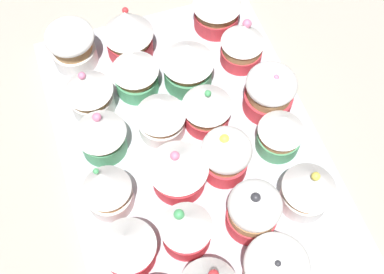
{
  "coord_description": "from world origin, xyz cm",
  "views": [
    {
      "loc": [
        26.44,
        -8.92,
        55.43
      ],
      "look_at": [
        0.0,
        0.0,
        4.2
      ],
      "focal_mm": 46.9,
      "sensor_mm": 36.0,
      "label": 1
    }
  ],
  "objects_px": {
    "cupcake_7": "(135,71)",
    "cupcake_2": "(100,132)",
    "baking_tray": "(192,151)",
    "cupcake_19": "(270,91)",
    "cupcake_1": "(89,90)",
    "cupcake_20": "(281,131)",
    "cupcake_21": "(309,187)",
    "cupcake_13": "(207,106)",
    "cupcake_0": "(72,44)",
    "cupcake_8": "(161,115)",
    "cupcake_6": "(128,32)",
    "cupcake_16": "(275,268)",
    "cupcake_12": "(188,63)",
    "cupcake_9": "(178,168)",
    "cupcake_14": "(226,155)",
    "cupcake_3": "(107,188)",
    "cupcake_10": "(186,228)",
    "cupcake_15": "(254,210)",
    "cupcake_4": "(128,246)",
    "cupcake_17": "(217,5)"
  },
  "relations": [
    {
      "from": "cupcake_13",
      "to": "cupcake_7",
      "type": "bearing_deg",
      "value": -138.35
    },
    {
      "from": "baking_tray",
      "to": "cupcake_21",
      "type": "distance_m",
      "value": 0.15
    },
    {
      "from": "cupcake_13",
      "to": "cupcake_20",
      "type": "xyz_separation_m",
      "value": [
        0.06,
        0.07,
        -0.0
      ]
    },
    {
      "from": "cupcake_9",
      "to": "cupcake_15",
      "type": "bearing_deg",
      "value": 40.1
    },
    {
      "from": "cupcake_3",
      "to": "cupcake_19",
      "type": "bearing_deg",
      "value": 105.91
    },
    {
      "from": "cupcake_7",
      "to": "cupcake_2",
      "type": "bearing_deg",
      "value": -40.54
    },
    {
      "from": "cupcake_6",
      "to": "cupcake_2",
      "type": "bearing_deg",
      "value": -27.38
    },
    {
      "from": "cupcake_13",
      "to": "cupcake_0",
      "type": "bearing_deg",
      "value": -137.38
    },
    {
      "from": "cupcake_1",
      "to": "cupcake_20",
      "type": "relative_size",
      "value": 1.17
    },
    {
      "from": "cupcake_3",
      "to": "cupcake_20",
      "type": "bearing_deg",
      "value": 91.81
    },
    {
      "from": "cupcake_15",
      "to": "cupcake_19",
      "type": "distance_m",
      "value": 0.16
    },
    {
      "from": "cupcake_4",
      "to": "cupcake_2",
      "type": "bearing_deg",
      "value": 177.92
    },
    {
      "from": "cupcake_20",
      "to": "cupcake_21",
      "type": "relative_size",
      "value": 0.81
    },
    {
      "from": "cupcake_15",
      "to": "cupcake_16",
      "type": "distance_m",
      "value": 0.06
    },
    {
      "from": "cupcake_10",
      "to": "cupcake_12",
      "type": "xyz_separation_m",
      "value": [
        -0.2,
        0.07,
        0.0
      ]
    },
    {
      "from": "cupcake_9",
      "to": "cupcake_21",
      "type": "relative_size",
      "value": 0.92
    },
    {
      "from": "cupcake_3",
      "to": "cupcake_13",
      "type": "height_order",
      "value": "cupcake_3"
    },
    {
      "from": "baking_tray",
      "to": "cupcake_8",
      "type": "bearing_deg",
      "value": -144.14
    },
    {
      "from": "cupcake_16",
      "to": "cupcake_12",
      "type": "bearing_deg",
      "value": -179.27
    },
    {
      "from": "cupcake_3",
      "to": "cupcake_7",
      "type": "xyz_separation_m",
      "value": [
        -0.14,
        0.07,
        -0.0
      ]
    },
    {
      "from": "cupcake_4",
      "to": "cupcake_21",
      "type": "bearing_deg",
      "value": 89.51
    },
    {
      "from": "cupcake_3",
      "to": "cupcake_13",
      "type": "relative_size",
      "value": 1.06
    },
    {
      "from": "cupcake_0",
      "to": "cupcake_10",
      "type": "height_order",
      "value": "cupcake_10"
    },
    {
      "from": "cupcake_10",
      "to": "cupcake_20",
      "type": "bearing_deg",
      "value": 118.16
    },
    {
      "from": "cupcake_19",
      "to": "cupcake_21",
      "type": "bearing_deg",
      "value": -4.77
    },
    {
      "from": "cupcake_3",
      "to": "cupcake_17",
      "type": "xyz_separation_m",
      "value": [
        -0.21,
        0.2,
        0.0
      ]
    },
    {
      "from": "cupcake_7",
      "to": "cupcake_21",
      "type": "bearing_deg",
      "value": 32.77
    },
    {
      "from": "cupcake_14",
      "to": "cupcake_7",
      "type": "bearing_deg",
      "value": -155.47
    },
    {
      "from": "cupcake_0",
      "to": "cupcake_6",
      "type": "distance_m",
      "value": 0.07
    },
    {
      "from": "cupcake_1",
      "to": "cupcake_14",
      "type": "xyz_separation_m",
      "value": [
        0.13,
        0.13,
        -0.0
      ]
    },
    {
      "from": "cupcake_8",
      "to": "cupcake_14",
      "type": "relative_size",
      "value": 0.96
    },
    {
      "from": "cupcake_10",
      "to": "cupcake_13",
      "type": "distance_m",
      "value": 0.15
    },
    {
      "from": "cupcake_14",
      "to": "cupcake_9",
      "type": "bearing_deg",
      "value": -91.4
    },
    {
      "from": "baking_tray",
      "to": "cupcake_19",
      "type": "relative_size",
      "value": 6.31
    },
    {
      "from": "cupcake_7",
      "to": "cupcake_10",
      "type": "bearing_deg",
      "value": -0.81
    },
    {
      "from": "cupcake_0",
      "to": "cupcake_3",
      "type": "relative_size",
      "value": 0.84
    },
    {
      "from": "cupcake_21",
      "to": "cupcake_8",
      "type": "bearing_deg",
      "value": -138.71
    },
    {
      "from": "cupcake_17",
      "to": "cupcake_19",
      "type": "bearing_deg",
      "value": 5.75
    },
    {
      "from": "cupcake_13",
      "to": "cupcake_17",
      "type": "height_order",
      "value": "cupcake_17"
    },
    {
      "from": "cupcake_3",
      "to": "cupcake_8",
      "type": "relative_size",
      "value": 1.1
    },
    {
      "from": "cupcake_2",
      "to": "cupcake_3",
      "type": "xyz_separation_m",
      "value": [
        0.07,
        -0.01,
        -0.0
      ]
    },
    {
      "from": "cupcake_1",
      "to": "cupcake_6",
      "type": "relative_size",
      "value": 0.98
    },
    {
      "from": "baking_tray",
      "to": "cupcake_16",
      "type": "bearing_deg",
      "value": 9.98
    },
    {
      "from": "cupcake_9",
      "to": "cupcake_14",
      "type": "distance_m",
      "value": 0.06
    },
    {
      "from": "cupcake_7",
      "to": "cupcake_15",
      "type": "distance_m",
      "value": 0.23
    },
    {
      "from": "baking_tray",
      "to": "cupcake_4",
      "type": "relative_size",
      "value": 6.33
    },
    {
      "from": "cupcake_4",
      "to": "cupcake_6",
      "type": "relative_size",
      "value": 0.89
    },
    {
      "from": "cupcake_9",
      "to": "cupcake_14",
      "type": "xyz_separation_m",
      "value": [
        0.0,
        0.06,
        -0.0
      ]
    },
    {
      "from": "cupcake_14",
      "to": "cupcake_20",
      "type": "distance_m",
      "value": 0.07
    },
    {
      "from": "baking_tray",
      "to": "cupcake_21",
      "type": "height_order",
      "value": "cupcake_21"
    }
  ]
}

